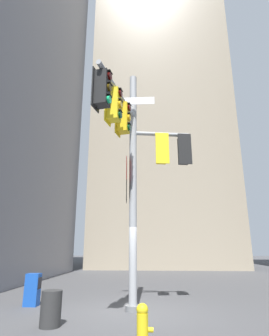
# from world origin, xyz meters

# --- Properties ---
(ground) EXTENTS (120.00, 120.00, 0.00)m
(ground) POSITION_xyz_m (0.00, 0.00, 0.00)
(ground) COLOR #474749
(building_mid_block) EXTENTS (14.28, 14.28, 36.99)m
(building_mid_block) POSITION_xyz_m (1.87, 22.57, 18.50)
(building_mid_block) COLOR tan
(building_mid_block) RESTS_ON ground
(signal_pole_assembly) EXTENTS (2.96, 3.75, 8.15)m
(signal_pole_assembly) POSITION_xyz_m (0.16, -0.62, 4.93)
(signal_pole_assembly) COLOR #9EA0A3
(signal_pole_assembly) RESTS_ON ground
(fire_hydrant) EXTENTS (0.33, 0.23, 0.82)m
(fire_hydrant) POSITION_xyz_m (0.40, -3.33, 0.43)
(fire_hydrant) COLOR yellow
(fire_hydrant) RESTS_ON ground
(newspaper_box) EXTENTS (0.45, 0.36, 1.01)m
(newspaper_box) POSITION_xyz_m (-3.39, 0.54, 0.51)
(newspaper_box) COLOR #194CB2
(newspaper_box) RESTS_ON ground
(trash_bin) EXTENTS (0.51, 0.51, 0.83)m
(trash_bin) POSITION_xyz_m (-1.90, -1.87, 0.41)
(trash_bin) COLOR #2D2D2D
(trash_bin) RESTS_ON ground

